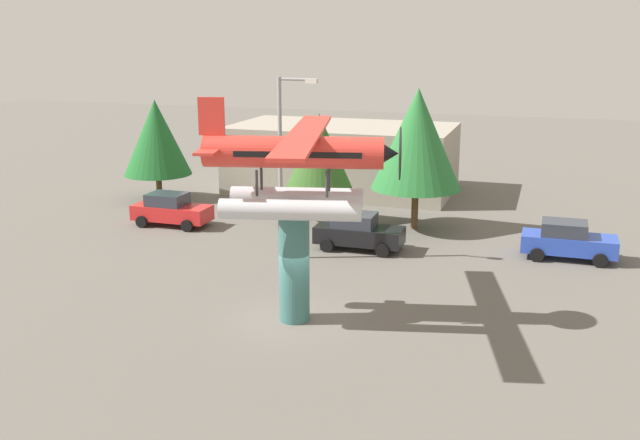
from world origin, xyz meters
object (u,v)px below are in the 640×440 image
object	(u,v)px
tree_center_back	(417,139)
streetlight_primary	(284,156)
storefront_building	(343,158)
display_pedestal	(294,267)
tree_east	(319,151)
car_near_red	(171,210)
tree_west	(156,137)
car_far_blue	(568,240)
floatplane_monument	(297,166)
car_mid_black	(358,232)

from	to	relation	value
tree_center_back	streetlight_primary	bearing A→B (deg)	-123.80
storefront_building	tree_center_back	size ratio (longest dim) A/B	1.92
display_pedestal	tree_east	distance (m)	14.18
car_near_red	tree_west	xyz separation A→B (m)	(-3.82, 5.34, 3.02)
car_far_blue	tree_center_back	world-z (taller)	tree_center_back
floatplane_monument	car_near_red	bearing A→B (deg)	123.47
floatplane_monument	tree_east	world-z (taller)	floatplane_monument
streetlight_primary	tree_east	xyz separation A→B (m)	(-0.59, 6.85, -0.83)
tree_east	streetlight_primary	bearing A→B (deg)	-85.10
tree_east	storefront_building	bearing A→B (deg)	97.37
car_far_blue	streetlight_primary	distance (m)	13.55
car_near_red	streetlight_primary	distance (m)	9.56
floatplane_monument	storefront_building	distance (m)	22.74
display_pedestal	car_far_blue	distance (m)	14.34
car_far_blue	tree_west	distance (m)	24.83
floatplane_monument	car_far_blue	bearing A→B (deg)	35.67
storefront_building	streetlight_primary	bearing A→B (deg)	-83.74
storefront_building	tree_east	size ratio (longest dim) A/B	2.39
car_far_blue	car_mid_black	bearing A→B (deg)	-171.05
car_far_blue	display_pedestal	bearing A→B (deg)	-131.47
car_mid_black	tree_west	size ratio (longest dim) A/B	0.68
car_near_red	tree_center_back	distance (m)	13.66
floatplane_monument	car_mid_black	size ratio (longest dim) A/B	2.47
display_pedestal	car_near_red	xyz separation A→B (m)	(-10.84, 10.39, -1.12)
car_far_blue	storefront_building	size ratio (longest dim) A/B	0.29
car_near_red	tree_east	world-z (taller)	tree_east
car_far_blue	tree_west	size ratio (longest dim) A/B	0.68
car_mid_black	storefront_building	bearing A→B (deg)	109.30
display_pedestal	floatplane_monument	bearing A→B (deg)	13.17
streetlight_primary	tree_east	distance (m)	6.92
car_far_blue	tree_east	world-z (taller)	tree_east
floatplane_monument	car_near_red	world-z (taller)	floatplane_monument
tree_east	tree_center_back	world-z (taller)	tree_center_back
floatplane_monument	tree_center_back	xyz separation A→B (m)	(1.67, 13.74, -0.88)
tree_west	tree_center_back	size ratio (longest dim) A/B	0.84
car_mid_black	tree_center_back	xyz separation A→B (m)	(1.88, 4.56, 3.91)
car_mid_black	tree_west	world-z (taller)	tree_west
display_pedestal	floatplane_monument	size ratio (longest dim) A/B	0.39
car_near_red	tree_center_back	world-z (taller)	tree_center_back
floatplane_monument	tree_center_back	world-z (taller)	floatplane_monument
car_far_blue	tree_center_back	distance (m)	9.14
storefront_building	tree_center_back	world-z (taller)	tree_center_back
display_pedestal	storefront_building	world-z (taller)	storefront_building
car_mid_black	display_pedestal	bearing A→B (deg)	-89.46
car_near_red	tree_east	size ratio (longest dim) A/B	0.70
car_far_blue	tree_east	size ratio (longest dim) A/B	0.70
car_far_blue	storefront_building	distance (m)	18.05
streetlight_primary	tree_west	xyz separation A→B (m)	(-11.77, 8.97, -0.88)
car_mid_black	car_far_blue	bearing A→B (deg)	8.95
car_near_red	tree_center_back	bearing A→B (deg)	14.98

